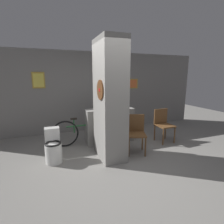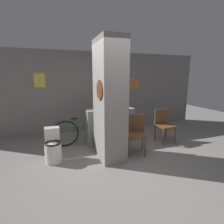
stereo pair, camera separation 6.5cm
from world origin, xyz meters
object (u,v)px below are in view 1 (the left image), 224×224
object	(u,v)px
chair_by_doorway	(163,123)
bicycle	(83,131)
bottle_tall	(112,104)
chair_near_pillar	(136,131)
toilet	(53,148)

from	to	relation	value
chair_by_doorway	bicycle	xyz separation A→B (m)	(-2.17, 0.54, -0.15)
chair_by_doorway	bottle_tall	xyz separation A→B (m)	(-1.35, 0.49, 0.55)
chair_by_doorway	bottle_tall	world-z (taller)	bottle_tall
chair_near_pillar	bicycle	distance (m)	1.44
bicycle	bottle_tall	bearing A→B (deg)	-2.87
toilet	bicycle	bearing A→B (deg)	42.78
toilet	bottle_tall	xyz separation A→B (m)	(1.62, 0.70, 0.76)
bicycle	bottle_tall	world-z (taller)	bottle_tall
chair_near_pillar	bicycle	xyz separation A→B (m)	(-1.10, 0.91, -0.15)
chair_by_doorway	bicycle	distance (m)	2.24
toilet	bottle_tall	world-z (taller)	bottle_tall
chair_by_doorway	toilet	bearing A→B (deg)	-178.16
chair_near_pillar	bicycle	bearing A→B (deg)	159.98
toilet	bicycle	world-z (taller)	bicycle
bottle_tall	chair_near_pillar	bearing A→B (deg)	-72.44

